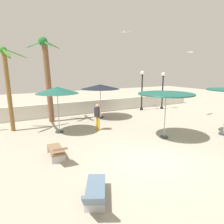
# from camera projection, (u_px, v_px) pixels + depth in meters

# --- Properties ---
(ground_plane) EXTENTS (56.00, 56.00, 0.00)m
(ground_plane) POSITION_uv_depth(u_px,v_px,m) (151.00, 159.00, 8.80)
(ground_plane) COLOR #B2A893
(boundary_wall) EXTENTS (25.20, 0.30, 1.08)m
(boundary_wall) POSITION_uv_depth(u_px,v_px,m) (75.00, 108.00, 17.07)
(boundary_wall) COLOR silver
(boundary_wall) RESTS_ON ground_plane
(patio_umbrella_0) EXTENTS (2.49, 2.49, 2.79)m
(patio_umbrella_0) POSITION_uv_depth(u_px,v_px,m) (57.00, 90.00, 11.92)
(patio_umbrella_0) COLOR #333338
(patio_umbrella_0) RESTS_ON ground_plane
(patio_umbrella_1) EXTENTS (2.92, 2.92, 2.64)m
(patio_umbrella_1) POSITION_uv_depth(u_px,v_px,m) (100.00, 87.00, 15.66)
(patio_umbrella_1) COLOR #333338
(patio_umbrella_1) RESTS_ON ground_plane
(patio_umbrella_2) EXTENTS (2.96, 2.96, 2.61)m
(patio_umbrella_2) POSITION_uv_depth(u_px,v_px,m) (166.00, 95.00, 10.97)
(patio_umbrella_2) COLOR #333338
(patio_umbrella_2) RESTS_ON ground_plane
(palm_tree_0) EXTENTS (2.20, 2.24, 5.85)m
(palm_tree_0) POSITION_uv_depth(u_px,v_px,m) (47.00, 72.00, 14.22)
(palm_tree_0) COLOR brown
(palm_tree_0) RESTS_ON ground_plane
(palm_tree_2) EXTENTS (2.53, 2.72, 5.00)m
(palm_tree_2) POSITION_uv_depth(u_px,v_px,m) (7.00, 79.00, 12.07)
(palm_tree_2) COLOR brown
(palm_tree_2) RESTS_ON ground_plane
(lamp_post_0) EXTENTS (0.36, 0.36, 3.42)m
(lamp_post_0) POSITION_uv_depth(u_px,v_px,m) (163.00, 87.00, 19.33)
(lamp_post_0) COLOR black
(lamp_post_0) RESTS_ON ground_plane
(lamp_post_1) EXTENTS (0.35, 0.35, 3.56)m
(lamp_post_1) POSITION_uv_depth(u_px,v_px,m) (142.00, 87.00, 18.68)
(lamp_post_1) COLOR black
(lamp_post_1) RESTS_ON ground_plane
(lounge_chair_0) EXTENTS (1.36, 1.93, 0.84)m
(lounge_chair_0) POSITION_uv_depth(u_px,v_px,m) (95.00, 191.00, 5.80)
(lounge_chair_0) COLOR #B7B7BC
(lounge_chair_0) RESTS_ON ground_plane
(lounge_chair_1) EXTENTS (0.68, 1.88, 0.81)m
(lounge_chair_1) POSITION_uv_depth(u_px,v_px,m) (57.00, 150.00, 8.66)
(lounge_chair_1) COLOR #B7B7BC
(lounge_chair_1) RESTS_ON ground_plane
(guest_2) EXTENTS (0.35, 0.53, 1.66)m
(guest_2) POSITION_uv_depth(u_px,v_px,m) (98.00, 114.00, 12.72)
(guest_2) COLOR gold
(guest_2) RESTS_ON ground_plane
(seagull_0) EXTENTS (1.05, 0.88, 0.14)m
(seagull_0) POSITION_uv_depth(u_px,v_px,m) (125.00, 32.00, 17.98)
(seagull_0) COLOR white
(seagull_1) EXTENTS (0.99, 0.39, 0.14)m
(seagull_1) POSITION_uv_depth(u_px,v_px,m) (191.00, 52.00, 15.36)
(seagull_1) COLOR white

